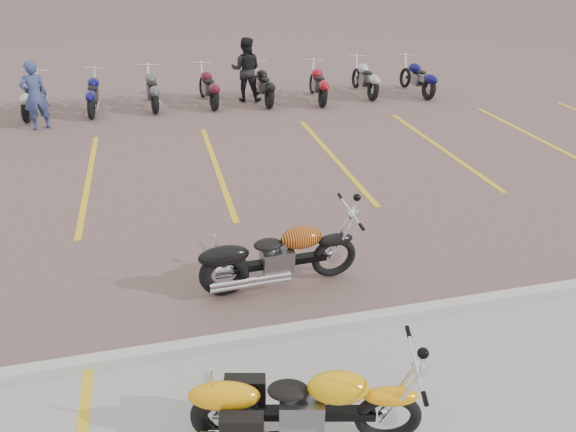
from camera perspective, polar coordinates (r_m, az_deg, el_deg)
The scene contains 8 objects.
ground at distance 8.96m, azimuth -3.98°, elevation -4.30°, with size 100.00×100.00×0.00m, color brown.
curb at distance 7.31m, azimuth -1.12°, elevation -11.79°, with size 60.00×0.18×0.12m, color #ADAAA3.
parking_stripes at distance 12.52m, azimuth -7.27°, elevation 4.95°, with size 38.00×5.50×0.01m, color gold, non-canonical shape.
yellow_cruiser at distance 5.81m, azimuth 1.28°, elevation -18.75°, with size 2.25×0.70×0.94m.
flame_cruiser at distance 8.03m, azimuth -1.29°, elevation -4.26°, with size 2.33×0.36×0.96m.
person_a at distance 16.13m, azimuth -24.32°, elevation 11.09°, with size 0.65×0.43×1.78m, color navy.
person_b at distance 17.51m, azimuth -4.28°, elevation 14.61°, with size 0.92×0.72×1.89m, color black.
bg_bike_row at distance 17.14m, azimuth -10.98°, elevation 12.58°, with size 15.50×2.00×1.10m.
Camera 1 is at (-1.24, -7.58, 4.62)m, focal length 35.00 mm.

